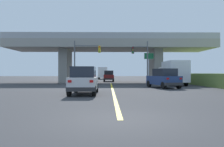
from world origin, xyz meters
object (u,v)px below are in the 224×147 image
suv_crossing (164,78)px  semi_truck_distant (103,73)px  suv_lead (84,81)px  traffic_signal_nearside (143,58)px  box_truck (173,73)px  highway_sign (149,60)px  sedan_oncoming (109,76)px  traffic_signal_farside (83,56)px

suv_crossing → semi_truck_distant: bearing=86.3°
suv_lead → traffic_signal_nearside: traffic_signal_nearside is taller
traffic_signal_nearside → suv_lead: bearing=-113.7°
suv_crossing → box_truck: bearing=49.4°
traffic_signal_nearside → highway_sign: 3.99m
traffic_signal_nearside → semi_truck_distant: traffic_signal_nearside is taller
box_truck → semi_truck_distant: semi_truck_distant is taller
highway_sign → semi_truck_distant: (-7.75, 24.06, -1.94)m
suv_lead → box_truck: size_ratio=0.66×
sedan_oncoming → suv_lead: bearing=-94.1°
suv_crossing → traffic_signal_farside: traffic_signal_farside is taller
suv_crossing → traffic_signal_farside: size_ratio=0.78×
box_truck → highway_sign: highway_sign is taller
traffic_signal_farside → traffic_signal_nearside: bearing=0.3°
traffic_signal_nearside → semi_truck_distant: bearing=102.6°
traffic_signal_nearside → highway_sign: traffic_signal_nearside is taller
box_truck → traffic_signal_nearside: (-3.52, 2.75, 2.13)m
suv_crossing → box_truck: (2.51, 5.27, 0.59)m
suv_lead → highway_sign: bearing=66.5°
sedan_oncoming → semi_truck_distant: 16.81m
traffic_signal_farside → suv_crossing: bearing=-40.6°
semi_truck_distant → box_truck: bearing=-72.3°
suv_crossing → traffic_signal_nearside: 8.52m
sedan_oncoming → semi_truck_distant: bearing=95.1°
sedan_oncoming → traffic_signal_nearside: bearing=-66.9°
box_truck → highway_sign: size_ratio=1.37×
suv_lead → traffic_signal_farside: size_ratio=0.73×
suv_crossing → sedan_oncoming: bearing=91.6°
traffic_signal_nearside → traffic_signal_farside: traffic_signal_farside is taller
sedan_oncoming → traffic_signal_nearside: size_ratio=0.79×
highway_sign → traffic_signal_nearside: bearing=-113.0°
box_truck → traffic_signal_nearside: size_ratio=1.10×
traffic_signal_farside → highway_sign: (9.83, 3.72, -0.33)m
box_truck → sedan_oncoming: bearing=120.9°
suv_lead → traffic_signal_farside: traffic_signal_farside is taller
suv_lead → suv_crossing: (7.59, 6.99, 0.00)m
suv_crossing → traffic_signal_nearside: (-1.01, 8.02, 2.72)m
sedan_oncoming → highway_sign: 9.96m
sedan_oncoming → highway_sign: (6.25, -7.32, 2.53)m
suv_crossing → semi_truck_distant: (-7.21, 35.74, 0.59)m
sedan_oncoming → highway_sign: size_ratio=0.98×
sedan_oncoming → traffic_signal_farside: traffic_signal_farside is taller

